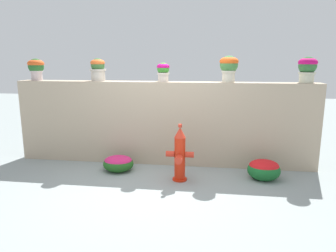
% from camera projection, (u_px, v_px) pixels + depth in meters
% --- Properties ---
extents(ground_plane, '(24.00, 24.00, 0.00)m').
position_uv_depth(ground_plane, '(151.00, 187.00, 4.78)').
color(ground_plane, gray).
extents(stone_wall, '(5.46, 0.33, 1.52)m').
position_uv_depth(stone_wall, '(163.00, 123.00, 5.78)').
color(stone_wall, tan).
rests_on(stone_wall, ground).
extents(potted_plant_0, '(0.30, 0.30, 0.41)m').
position_uv_depth(potted_plant_0, '(36.00, 67.00, 5.93)').
color(potted_plant_0, beige).
rests_on(potted_plant_0, stone_wall).
extents(potted_plant_1, '(0.30, 0.30, 0.41)m').
position_uv_depth(potted_plant_1, '(98.00, 68.00, 5.77)').
color(potted_plant_1, '#BBB0A3').
rests_on(potted_plant_1, stone_wall).
extents(potted_plant_2, '(0.23, 0.23, 0.34)m').
position_uv_depth(potted_plant_2, '(163.00, 70.00, 5.58)').
color(potted_plant_2, beige).
rests_on(potted_plant_2, stone_wall).
extents(potted_plant_3, '(0.33, 0.33, 0.46)m').
position_uv_depth(potted_plant_3, '(229.00, 66.00, 5.40)').
color(potted_plant_3, beige).
rests_on(potted_plant_3, stone_wall).
extents(potted_plant_4, '(0.31, 0.31, 0.44)m').
position_uv_depth(potted_plant_4, '(307.00, 67.00, 5.22)').
color(potted_plant_4, beige).
rests_on(potted_plant_4, stone_wall).
extents(fire_hydrant, '(0.45, 0.35, 0.92)m').
position_uv_depth(fire_hydrant, '(180.00, 155.00, 4.96)').
color(fire_hydrant, red).
rests_on(fire_hydrant, ground).
extents(flower_bush_left, '(0.53, 0.47, 0.34)m').
position_uv_depth(flower_bush_left, '(264.00, 169.00, 5.06)').
color(flower_bush_left, '#19602A').
rests_on(flower_bush_left, ground).
extents(flower_bush_right, '(0.53, 0.48, 0.28)m').
position_uv_depth(flower_bush_right, '(118.00, 163.00, 5.45)').
color(flower_bush_right, '#21581D').
rests_on(flower_bush_right, ground).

